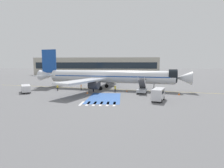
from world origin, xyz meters
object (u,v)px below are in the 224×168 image
at_px(ground_crew_3, 81,87).
at_px(ground_crew_0, 93,88).
at_px(traffic_cone_2, 179,94).
at_px(traffic_cone_0, 127,91).
at_px(boarding_stairs_forward, 142,89).
at_px(service_van_0, 26,88).
at_px(fuel_tanker, 103,77).
at_px(service_van_1, 158,93).
at_px(terminal_building, 97,66).
at_px(traffic_cone_1, 87,92).
at_px(ground_crew_1, 115,88).
at_px(ground_crew_2, 58,87).
at_px(airliner, 107,77).

bearing_deg(ground_crew_3, ground_crew_0, -144.03).
bearing_deg(traffic_cone_2, traffic_cone_0, 159.08).
xyz_separation_m(boarding_stairs_forward, service_van_0, (-29.48, -0.79, 0.11)).
height_order(fuel_tanker, service_van_1, fuel_tanker).
height_order(ground_crew_0, terminal_building, terminal_building).
bearing_deg(ground_crew_0, ground_crew_3, 172.32).
distance_m(ground_crew_0, traffic_cone_0, 8.83).
height_order(ground_crew_3, terminal_building, terminal_building).
height_order(boarding_stairs_forward, ground_crew_3, boarding_stairs_forward).
bearing_deg(traffic_cone_1, traffic_cone_0, 20.81).
distance_m(ground_crew_3, traffic_cone_2, 25.54).
bearing_deg(fuel_tanker, service_van_1, -154.10).
xyz_separation_m(service_van_1, ground_crew_1, (-8.91, 10.65, -0.45)).
bearing_deg(ground_crew_3, traffic_cone_0, -118.05).
relative_size(boarding_stairs_forward, traffic_cone_1, 9.56).
bearing_deg(traffic_cone_1, ground_crew_2, 153.29).
relative_size(ground_crew_0, traffic_cone_2, 3.09).
xyz_separation_m(boarding_stairs_forward, ground_crew_3, (-16.35, 3.99, -0.08)).
bearing_deg(service_van_0, ground_crew_3, -11.51).
height_order(airliner, terminal_building, terminal_building).
relative_size(airliner, terminal_building, 0.52).
distance_m(ground_crew_2, ground_crew_3, 6.38).
height_order(service_van_1, ground_crew_3, service_van_1).
bearing_deg(ground_crew_1, traffic_cone_2, 173.36).
bearing_deg(traffic_cone_2, ground_crew_3, 165.25).
bearing_deg(traffic_cone_1, service_van_1, -26.07).
bearing_deg(traffic_cone_2, boarding_stairs_forward, 163.28).
distance_m(traffic_cone_0, terminal_building, 80.83).
bearing_deg(ground_crew_2, fuel_tanker, 84.79).
xyz_separation_m(ground_crew_2, terminal_building, (-0.66, 77.29, 5.03)).
bearing_deg(service_van_1, service_van_0, 5.99).
relative_size(service_van_0, service_van_1, 1.03).
relative_size(service_van_0, traffic_cone_1, 9.74).
distance_m(airliner, ground_crew_0, 6.61).
relative_size(ground_crew_0, ground_crew_3, 1.08).
distance_m(boarding_stairs_forward, ground_crew_1, 6.90).
bearing_deg(service_van_1, traffic_cone_0, -41.77).
xyz_separation_m(fuel_tanker, ground_crew_3, (-2.96, -27.12, -0.79)).
bearing_deg(fuel_tanker, boarding_stairs_forward, -151.88).
distance_m(fuel_tanker, traffic_cone_1, 32.76).
distance_m(fuel_tanker, service_van_1, 43.26).
height_order(ground_crew_2, traffic_cone_1, ground_crew_2).
bearing_deg(service_van_1, ground_crew_2, -5.33).
relative_size(service_van_1, ground_crew_1, 3.24).
distance_m(boarding_stairs_forward, fuel_tanker, 33.87).
bearing_deg(service_van_0, ground_crew_1, -26.04).
height_order(fuel_tanker, terminal_building, terminal_building).
bearing_deg(ground_crew_1, terminal_building, -70.30).
bearing_deg(traffic_cone_2, ground_crew_2, 169.92).
xyz_separation_m(ground_crew_0, traffic_cone_2, (20.79, -3.82, -0.74)).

